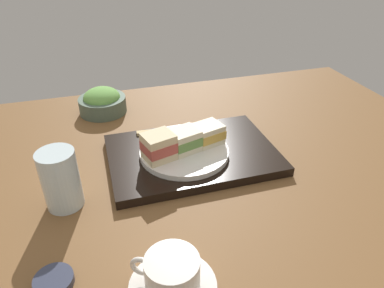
{
  "coord_description": "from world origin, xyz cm",
  "views": [
    {
      "loc": [
        18.22,
        61.22,
        46.96
      ],
      "look_at": [
        -1.0,
        -3.36,
        5.0
      ],
      "focal_mm": 33.15,
      "sensor_mm": 36.0,
      "label": 1
    }
  ],
  "objects_px": {
    "sandwich_middle": "(184,140)",
    "sandwich_far": "(159,147)",
    "sandwich_near": "(208,134)",
    "coffee_cup": "(172,275)",
    "chopsticks_pair": "(180,129)",
    "small_sauce_dish": "(54,281)",
    "sandwich_plate": "(184,152)",
    "salad_bowl": "(102,102)",
    "drinking_glass": "(61,179)"
  },
  "relations": [
    {
      "from": "sandwich_middle",
      "to": "sandwich_far",
      "type": "bearing_deg",
      "value": 15.31
    },
    {
      "from": "sandwich_far",
      "to": "sandwich_near",
      "type": "bearing_deg",
      "value": -164.69
    },
    {
      "from": "coffee_cup",
      "to": "sandwich_far",
      "type": "bearing_deg",
      "value": -98.69
    },
    {
      "from": "chopsticks_pair",
      "to": "small_sauce_dish",
      "type": "bearing_deg",
      "value": 51.16
    },
    {
      "from": "sandwich_near",
      "to": "small_sauce_dish",
      "type": "distance_m",
      "value": 0.44
    },
    {
      "from": "sandwich_plate",
      "to": "sandwich_middle",
      "type": "distance_m",
      "value": 0.03
    },
    {
      "from": "sandwich_plate",
      "to": "coffee_cup",
      "type": "bearing_deg",
      "value": 71.26
    },
    {
      "from": "sandwich_plate",
      "to": "sandwich_middle",
      "type": "bearing_deg",
      "value": 135.0
    },
    {
      "from": "sandwich_plate",
      "to": "sandwich_far",
      "type": "relative_size",
      "value": 2.62
    },
    {
      "from": "salad_bowl",
      "to": "coffee_cup",
      "type": "height_order",
      "value": "salad_bowl"
    },
    {
      "from": "coffee_cup",
      "to": "chopsticks_pair",
      "type": "bearing_deg",
      "value": -106.45
    },
    {
      "from": "salad_bowl",
      "to": "chopsticks_pair",
      "type": "xyz_separation_m",
      "value": [
        -0.18,
        0.2,
        -0.01
      ]
    },
    {
      "from": "sandwich_near",
      "to": "salad_bowl",
      "type": "bearing_deg",
      "value": -53.69
    },
    {
      "from": "sandwich_plate",
      "to": "sandwich_near",
      "type": "xyz_separation_m",
      "value": [
        -0.06,
        -0.02,
        0.03
      ]
    },
    {
      "from": "salad_bowl",
      "to": "coffee_cup",
      "type": "bearing_deg",
      "value": 94.64
    },
    {
      "from": "small_sauce_dish",
      "to": "salad_bowl",
      "type": "bearing_deg",
      "value": -101.88
    },
    {
      "from": "sandwich_far",
      "to": "drinking_glass",
      "type": "distance_m",
      "value": 0.21
    },
    {
      "from": "salad_bowl",
      "to": "chopsticks_pair",
      "type": "bearing_deg",
      "value": 131.11
    },
    {
      "from": "sandwich_near",
      "to": "chopsticks_pair",
      "type": "bearing_deg",
      "value": -66.18
    },
    {
      "from": "sandwich_far",
      "to": "small_sauce_dish",
      "type": "height_order",
      "value": "sandwich_far"
    },
    {
      "from": "sandwich_plate",
      "to": "sandwich_near",
      "type": "distance_m",
      "value": 0.07
    },
    {
      "from": "salad_bowl",
      "to": "drinking_glass",
      "type": "relative_size",
      "value": 1.12
    },
    {
      "from": "sandwich_middle",
      "to": "coffee_cup",
      "type": "distance_m",
      "value": 0.33
    },
    {
      "from": "coffee_cup",
      "to": "small_sauce_dish",
      "type": "xyz_separation_m",
      "value": [
        0.17,
        -0.06,
        -0.02
      ]
    },
    {
      "from": "sandwich_middle",
      "to": "salad_bowl",
      "type": "height_order",
      "value": "sandwich_middle"
    },
    {
      "from": "sandwich_plate",
      "to": "sandwich_middle",
      "type": "height_order",
      "value": "sandwich_middle"
    },
    {
      "from": "sandwich_near",
      "to": "drinking_glass",
      "type": "relative_size",
      "value": 0.65
    },
    {
      "from": "sandwich_near",
      "to": "coffee_cup",
      "type": "xyz_separation_m",
      "value": [
        0.17,
        0.33,
        -0.03
      ]
    },
    {
      "from": "sandwich_far",
      "to": "small_sauce_dish",
      "type": "bearing_deg",
      "value": 47.96
    },
    {
      "from": "sandwich_far",
      "to": "chopsticks_pair",
      "type": "height_order",
      "value": "sandwich_far"
    },
    {
      "from": "sandwich_near",
      "to": "sandwich_far",
      "type": "relative_size",
      "value": 1.01
    },
    {
      "from": "salad_bowl",
      "to": "coffee_cup",
      "type": "distance_m",
      "value": 0.63
    },
    {
      "from": "salad_bowl",
      "to": "sandwich_far",
      "type": "bearing_deg",
      "value": 106.25
    },
    {
      "from": "sandwich_near",
      "to": "sandwich_far",
      "type": "distance_m",
      "value": 0.13
    },
    {
      "from": "salad_bowl",
      "to": "sandwich_near",
      "type": "bearing_deg",
      "value": 126.31
    },
    {
      "from": "sandwich_plate",
      "to": "drinking_glass",
      "type": "bearing_deg",
      "value": 15.52
    },
    {
      "from": "sandwich_middle",
      "to": "chopsticks_pair",
      "type": "bearing_deg",
      "value": -99.74
    },
    {
      "from": "chopsticks_pair",
      "to": "drinking_glass",
      "type": "distance_m",
      "value": 0.34
    },
    {
      "from": "sandwich_far",
      "to": "sandwich_middle",
      "type": "bearing_deg",
      "value": -164.69
    },
    {
      "from": "sandwich_plate",
      "to": "drinking_glass",
      "type": "distance_m",
      "value": 0.27
    },
    {
      "from": "sandwich_near",
      "to": "chopsticks_pair",
      "type": "relative_size",
      "value": 0.35
    },
    {
      "from": "coffee_cup",
      "to": "small_sauce_dish",
      "type": "relative_size",
      "value": 2.23
    },
    {
      "from": "sandwich_far",
      "to": "salad_bowl",
      "type": "distance_m",
      "value": 0.35
    },
    {
      "from": "sandwich_middle",
      "to": "drinking_glass",
      "type": "height_order",
      "value": "drinking_glass"
    },
    {
      "from": "sandwich_plate",
      "to": "chopsticks_pair",
      "type": "relative_size",
      "value": 0.92
    },
    {
      "from": "chopsticks_pair",
      "to": "coffee_cup",
      "type": "distance_m",
      "value": 0.45
    },
    {
      "from": "chopsticks_pair",
      "to": "drinking_glass",
      "type": "bearing_deg",
      "value": 33.33
    },
    {
      "from": "sandwich_middle",
      "to": "chopsticks_pair",
      "type": "distance_m",
      "value": 0.12
    },
    {
      "from": "sandwich_plate",
      "to": "salad_bowl",
      "type": "height_order",
      "value": "salad_bowl"
    },
    {
      "from": "small_sauce_dish",
      "to": "sandwich_near",
      "type": "bearing_deg",
      "value": -141.07
    }
  ]
}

